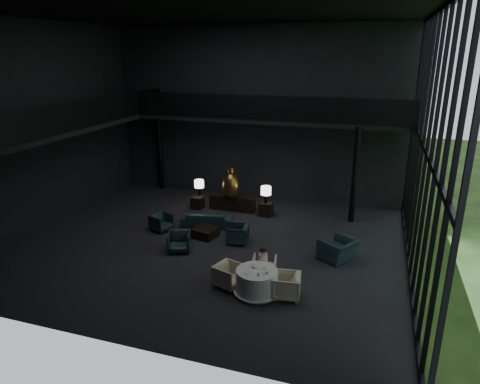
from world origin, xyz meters
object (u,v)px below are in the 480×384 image
(dining_chair_north, at_px, (264,267))
(child, at_px, (263,257))
(coffee_table, at_px, (205,232))
(table_lamp_right, at_px, (266,191))
(lounge_armchair_west, at_px, (161,222))
(lounge_armchair_east, at_px, (237,233))
(dining_chair_east, at_px, (286,284))
(bronze_urn, at_px, (231,185))
(sofa, at_px, (207,217))
(console, at_px, (233,203))
(lounge_armchair_south, at_px, (179,240))
(window_armchair, at_px, (338,245))
(dining_chair_west, at_px, (229,274))
(table_lamp_left, at_px, (199,184))
(dining_table, at_px, (257,283))
(side_table_left, at_px, (198,202))
(side_table_right, at_px, (266,209))

(dining_chair_north, distance_m, child, 0.40)
(coffee_table, bearing_deg, dining_chair_north, -38.11)
(table_lamp_right, height_order, lounge_armchair_west, table_lamp_right)
(lounge_armchair_east, height_order, dining_chair_east, dining_chair_east)
(bronze_urn, bearing_deg, sofa, -102.15)
(console, bearing_deg, lounge_armchair_south, -95.80)
(lounge_armchair_east, bearing_deg, lounge_armchair_south, -61.47)
(table_lamp_right, height_order, child, table_lamp_right)
(coffee_table, xyz_separation_m, dining_chair_east, (3.87, -3.23, 0.22))
(lounge_armchair_east, bearing_deg, bronze_urn, -164.49)
(window_armchair, height_order, child, window_armchair)
(dining_chair_west, bearing_deg, sofa, 48.19)
(table_lamp_right, height_order, dining_chair_west, table_lamp_right)
(table_lamp_left, height_order, lounge_armchair_south, table_lamp_left)
(sofa, distance_m, lounge_armchair_west, 1.83)
(console, distance_m, lounge_armchair_east, 3.51)
(lounge_armchair_west, bearing_deg, dining_chair_east, -98.54)
(dining_chair_north, relative_size, dining_chair_west, 0.94)
(window_armchair, bearing_deg, dining_table, -3.45)
(table_lamp_left, bearing_deg, table_lamp_right, -3.91)
(side_table_left, bearing_deg, side_table_right, 1.34)
(dining_chair_north, xyz_separation_m, dining_chair_east, (0.90, -0.90, 0.04))
(side_table_right, xyz_separation_m, coffee_table, (-1.65, -2.93, -0.11))
(side_table_left, distance_m, child, 6.95)
(lounge_armchair_west, bearing_deg, bronze_urn, -13.42)
(lounge_armchair_west, relative_size, child, 1.20)
(side_table_left, height_order, table_lamp_left, table_lamp_left)
(lounge_armchair_south, height_order, child, child)
(table_lamp_left, bearing_deg, lounge_armchair_south, -75.89)
(dining_chair_north, bearing_deg, lounge_armchair_south, -24.29)
(bronze_urn, relative_size, table_lamp_left, 1.93)
(dining_chair_west, bearing_deg, bronze_urn, 36.57)
(table_lamp_right, height_order, dining_chair_east, table_lamp_right)
(lounge_armchair_west, relative_size, lounge_armchair_south, 0.88)
(side_table_left, height_order, dining_table, dining_table)
(sofa, xyz_separation_m, window_armchair, (5.41, -1.37, 0.15))
(side_table_left, distance_m, lounge_armchair_east, 4.17)
(lounge_armchair_south, bearing_deg, dining_chair_east, -41.72)
(lounge_armchair_south, bearing_deg, console, 65.21)
(lounge_armchair_west, height_order, dining_chair_north, dining_chair_north)
(dining_chair_east, bearing_deg, child, -138.70)
(lounge_armchair_east, distance_m, window_armchair, 3.71)
(dining_chair_east, height_order, child, child)
(dining_table, bearing_deg, side_table_left, 126.43)
(window_armchair, bearing_deg, table_lamp_right, -101.94)
(dining_chair_north, bearing_deg, table_lamp_left, -59.69)
(side_table_right, bearing_deg, lounge_armchair_east, -95.50)
(side_table_left, distance_m, lounge_armchair_west, 2.83)
(console, bearing_deg, coffee_table, -90.91)
(dining_table, relative_size, child, 2.32)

